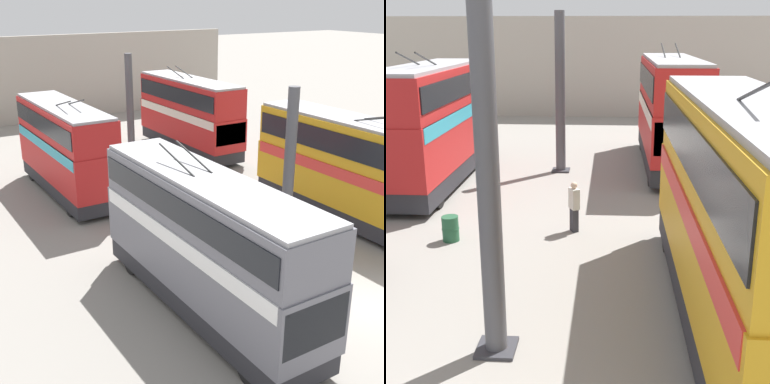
% 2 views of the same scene
% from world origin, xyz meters
% --- Properties ---
extents(depot_back_wall, '(0.50, 36.00, 7.40)m').
position_xyz_m(depot_back_wall, '(36.27, 0.00, 3.70)').
color(depot_back_wall, '#A8A093').
rests_on(depot_back_wall, ground_plane).
extents(support_column_near, '(0.83, 0.83, 7.29)m').
position_xyz_m(support_column_near, '(4.71, 0.00, 3.52)').
color(support_column_near, '#4C4C51').
rests_on(support_column_near, ground_plane).
extents(support_column_far, '(0.83, 0.83, 7.29)m').
position_xyz_m(support_column_far, '(19.60, 0.00, 3.52)').
color(support_column_far, '#4C4C51').
rests_on(support_column_far, ground_plane).
extents(bus_left_near, '(11.09, 2.54, 5.78)m').
position_xyz_m(bus_left_near, '(6.05, -5.20, 2.92)').
color(bus_left_near, black).
rests_on(bus_left_near, ground_plane).
extents(bus_left_far, '(10.17, 2.54, 5.82)m').
position_xyz_m(bus_left_far, '(20.92, -5.20, 2.96)').
color(bus_left_far, black).
rests_on(bus_left_far, ground_plane).
extents(bus_right_mid, '(9.66, 2.54, 5.71)m').
position_xyz_m(bus_right_mid, '(17.06, 5.20, 2.90)').
color(bus_right_mid, black).
rests_on(bus_right_mid, ground_plane).
extents(person_aisle_midway, '(0.48, 0.41, 1.71)m').
position_xyz_m(person_aisle_midway, '(11.73, -1.17, 0.91)').
color(person_aisle_midway, '#2D2D33').
rests_on(person_aisle_midway, ground_plane).
extents(oil_drum, '(0.55, 0.55, 0.82)m').
position_xyz_m(oil_drum, '(10.64, 2.71, 0.41)').
color(oil_drum, '#235638').
rests_on(oil_drum, ground_plane).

